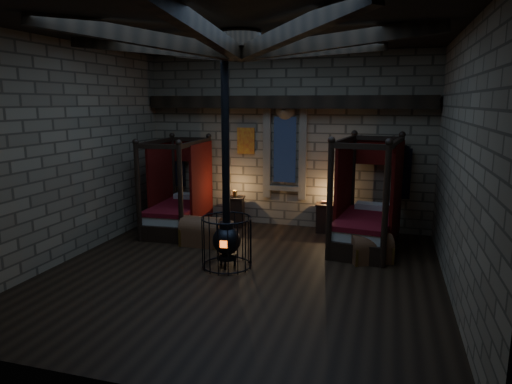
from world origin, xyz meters
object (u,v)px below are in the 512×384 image
(bed_left, at_px, (179,208))
(trunk_right, at_px, (371,249))
(trunk_left, at_px, (202,232))
(stove, at_px, (227,236))
(bed_right, at_px, (366,221))

(bed_left, distance_m, trunk_right, 4.69)
(bed_left, height_order, trunk_left, bed_left)
(stove, bearing_deg, trunk_right, 15.34)
(bed_left, height_order, stove, stove)
(trunk_left, xyz_separation_m, trunk_right, (3.56, -0.08, -0.03))
(bed_right, bearing_deg, trunk_left, -158.59)
(bed_right, bearing_deg, bed_left, -174.06)
(bed_right, height_order, trunk_left, bed_right)
(trunk_right, xyz_separation_m, stove, (-2.58, -1.05, 0.35))
(trunk_right, bearing_deg, bed_left, 143.40)
(stove, bearing_deg, trunk_left, 124.37)
(bed_left, relative_size, bed_right, 0.93)
(bed_left, distance_m, stove, 2.88)
(bed_left, xyz_separation_m, stove, (1.99, -2.09, 0.06))
(bed_right, height_order, stove, stove)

